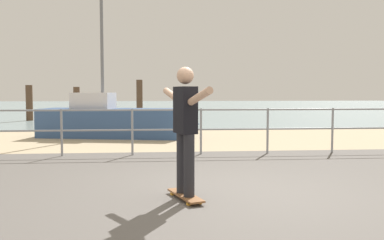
{
  "coord_description": "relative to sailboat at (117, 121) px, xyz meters",
  "views": [
    {
      "loc": [
        -0.95,
        -5.55,
        1.41
      ],
      "look_at": [
        -0.29,
        2.0,
        0.9
      ],
      "focal_mm": 38.6,
      "sensor_mm": 36.0,
      "label": 1
    }
  ],
  "objects": [
    {
      "name": "ground_plane",
      "position": [
        2.15,
        -8.38,
        -0.52
      ],
      "size": [
        24.0,
        10.0,
        0.04
      ],
      "primitive_type": "cube",
      "color": "#605B56",
      "rests_on": "ground"
    },
    {
      "name": "beach_strip",
      "position": [
        2.15,
        -0.38,
        -0.52
      ],
      "size": [
        24.0,
        6.0,
        0.04
      ],
      "primitive_type": "cube",
      "color": "tan",
      "rests_on": "ground"
    },
    {
      "name": "sea_surface",
      "position": [
        2.15,
        27.62,
        -0.52
      ],
      "size": [
        72.0,
        50.0,
        0.04
      ],
      "primitive_type": "cube",
      "color": "#849EA3",
      "rests_on": "ground"
    },
    {
      "name": "railing_fence",
      "position": [
        0.68,
        -3.78,
        0.17
      ],
      "size": [
        12.27,
        0.05,
        1.05
      ],
      "color": "gray",
      "rests_on": "ground"
    },
    {
      "name": "sailboat",
      "position": [
        0.0,
        0.0,
        0.0
      ],
      "size": [
        5.07,
        2.3,
        4.96
      ],
      "color": "#335184",
      "rests_on": "ground"
    },
    {
      "name": "skateboard",
      "position": [
        1.57,
        -7.66,
        -0.45
      ],
      "size": [
        0.45,
        0.82,
        0.08
      ],
      "color": "brown",
      "rests_on": "ground"
    },
    {
      "name": "skateboarder",
      "position": [
        1.57,
        -7.66,
        0.5
      ],
      "size": [
        0.55,
        1.4,
        1.65
      ],
      "color": "#26262B",
      "rests_on": "skateboard"
    },
    {
      "name": "groyne_post_0",
      "position": [
        -5.0,
        7.97,
        0.36
      ],
      "size": [
        0.33,
        0.33,
        1.76
      ],
      "primitive_type": "cylinder",
      "color": "#513826",
      "rests_on": "ground"
    },
    {
      "name": "groyne_post_1",
      "position": [
        -2.37,
        6.12,
        0.31
      ],
      "size": [
        0.28,
        0.28,
        1.65
      ],
      "primitive_type": "cylinder",
      "color": "#513826",
      "rests_on": "ground"
    },
    {
      "name": "groyne_post_2",
      "position": [
        0.26,
        11.13,
        0.54
      ],
      "size": [
        0.36,
        0.36,
        2.13
      ],
      "primitive_type": "cylinder",
      "color": "#513826",
      "rests_on": "ground"
    },
    {
      "name": "groyne_post_3",
      "position": [
        2.89,
        10.46,
        0.18
      ],
      "size": [
        0.37,
        0.37,
        1.41
      ],
      "primitive_type": "cylinder",
      "color": "#513826",
      "rests_on": "ground"
    }
  ]
}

